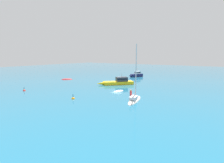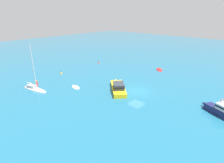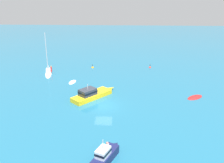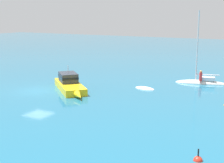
{
  "view_description": "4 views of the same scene",
  "coord_description": "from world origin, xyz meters",
  "px_view_note": "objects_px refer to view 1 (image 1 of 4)",
  "views": [
    {
      "loc": [
        -23.67,
        37.16,
        6.63
      ],
      "look_at": [
        -2.19,
        5.46,
        1.02
      ],
      "focal_mm": 29.56,
      "sensor_mm": 36.0,
      "label": 1
    },
    {
      "loc": [
        -24.22,
        -16.42,
        12.82
      ],
      "look_at": [
        -1.61,
        4.43,
        1.09
      ],
      "focal_mm": 29.15,
      "sensor_mm": 36.0,
      "label": 2
    },
    {
      "loc": [
        2.65,
        -33.57,
        16.19
      ],
      "look_at": [
        0.88,
        8.48,
        0.54
      ],
      "focal_mm": 41.5,
      "sensor_mm": 36.0,
      "label": 3
    },
    {
      "loc": [
        25.21,
        22.55,
        7.78
      ],
      "look_at": [
        -1.72,
        7.76,
        1.45
      ],
      "focal_mm": 52.99,
      "sensor_mm": 36.0,
      "label": 4
    }
  ],
  "objects_px": {
    "launch": "(136,75)",
    "mooring_buoy": "(24,91)",
    "powerboat": "(118,82)",
    "channel_buoy": "(73,99)",
    "skiff": "(119,91)",
    "rib": "(67,79)",
    "sailboat": "(134,100)"
  },
  "relations": [
    {
      "from": "powerboat",
      "to": "channel_buoy",
      "type": "relative_size",
      "value": 7.27
    },
    {
      "from": "channel_buoy",
      "to": "mooring_buoy",
      "type": "height_order",
      "value": "channel_buoy"
    },
    {
      "from": "sailboat",
      "to": "rib",
      "type": "bearing_deg",
      "value": 54.87
    },
    {
      "from": "skiff",
      "to": "rib",
      "type": "height_order",
      "value": "rib"
    },
    {
      "from": "launch",
      "to": "channel_buoy",
      "type": "xyz_separation_m",
      "value": [
        -4.76,
        30.43,
        -0.66
      ]
    },
    {
      "from": "mooring_buoy",
      "to": "channel_buoy",
      "type": "bearing_deg",
      "value": -177.05
    },
    {
      "from": "skiff",
      "to": "powerboat",
      "type": "relative_size",
      "value": 0.35
    },
    {
      "from": "sailboat",
      "to": "channel_buoy",
      "type": "relative_size",
      "value": 8.87
    },
    {
      "from": "rib",
      "to": "skiff",
      "type": "bearing_deg",
      "value": 126.99
    },
    {
      "from": "skiff",
      "to": "mooring_buoy",
      "type": "relative_size",
      "value": 2.61
    },
    {
      "from": "skiff",
      "to": "channel_buoy",
      "type": "distance_m",
      "value": 9.16
    },
    {
      "from": "sailboat",
      "to": "rib",
      "type": "xyz_separation_m",
      "value": [
        25.63,
        -10.43,
        -0.17
      ]
    },
    {
      "from": "skiff",
      "to": "launch",
      "type": "height_order",
      "value": "launch"
    },
    {
      "from": "launch",
      "to": "channel_buoy",
      "type": "relative_size",
      "value": 5.03
    },
    {
      "from": "launch",
      "to": "powerboat",
      "type": "distance_m",
      "value": 15.35
    },
    {
      "from": "skiff",
      "to": "mooring_buoy",
      "type": "distance_m",
      "value": 17.42
    },
    {
      "from": "powerboat",
      "to": "mooring_buoy",
      "type": "bearing_deg",
      "value": 9.43
    },
    {
      "from": "launch",
      "to": "powerboat",
      "type": "height_order",
      "value": "launch"
    },
    {
      "from": "launch",
      "to": "mooring_buoy",
      "type": "bearing_deg",
      "value": 11.19
    },
    {
      "from": "sailboat",
      "to": "channel_buoy",
      "type": "xyz_separation_m",
      "value": [
        8.16,
        4.23,
        -0.16
      ]
    },
    {
      "from": "sailboat",
      "to": "mooring_buoy",
      "type": "height_order",
      "value": "sailboat"
    },
    {
      "from": "launch",
      "to": "powerboat",
      "type": "xyz_separation_m",
      "value": [
        -3.16,
        15.02,
        -0.05
      ]
    },
    {
      "from": "rib",
      "to": "sailboat",
      "type": "bearing_deg",
      "value": 121.18
    },
    {
      "from": "skiff",
      "to": "sailboat",
      "type": "bearing_deg",
      "value": -119.04
    },
    {
      "from": "launch",
      "to": "mooring_buoy",
      "type": "distance_m",
      "value": 31.9
    },
    {
      "from": "launch",
      "to": "sailboat",
      "type": "distance_m",
      "value": 29.21
    },
    {
      "from": "rib",
      "to": "channel_buoy",
      "type": "relative_size",
      "value": 3.3
    },
    {
      "from": "sailboat",
      "to": "powerboat",
      "type": "relative_size",
      "value": 1.22
    },
    {
      "from": "sailboat",
      "to": "powerboat",
      "type": "height_order",
      "value": "sailboat"
    },
    {
      "from": "powerboat",
      "to": "channel_buoy",
      "type": "height_order",
      "value": "powerboat"
    },
    {
      "from": "rib",
      "to": "channel_buoy",
      "type": "height_order",
      "value": "channel_buoy"
    },
    {
      "from": "powerboat",
      "to": "channel_buoy",
      "type": "bearing_deg",
      "value": 48.46
    }
  ]
}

